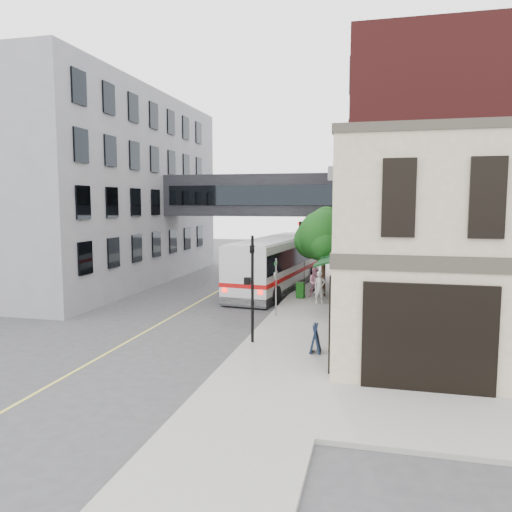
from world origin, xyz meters
The scene contains 17 objects.
ground centered at (0.00, 0.00, 0.00)m, with size 120.00×120.00×0.00m, color #38383A.
sidewalk_main centered at (2.00, 14.00, 0.07)m, with size 4.00×60.00×0.15m, color gray.
corner_building centered at (8.97, 2.00, 4.21)m, with size 10.19×8.12×8.45m.
brick_building centered at (9.98, 15.00, 6.99)m, with size 13.76×18.00×14.00m.
opposite_building centered at (-17.00, 16.00, 7.00)m, with size 14.00×24.00×14.00m, color slate.
skyway_bridge centered at (-3.00, 18.00, 6.50)m, with size 14.00×3.18×3.00m.
traffic_signal_near centered at (0.37, 2.00, 2.98)m, with size 0.44×0.22×4.60m.
traffic_signal_far centered at (0.26, 17.00, 3.34)m, with size 0.53×0.28×4.50m.
street_sign_pole centered at (0.39, 7.00, 1.93)m, with size 0.08×0.75×3.00m.
street_tree centered at (2.19, 13.22, 3.91)m, with size 3.80×3.20×5.60m.
lane_marking centered at (-5.00, 10.00, 0.01)m, with size 0.12×40.00×0.01m, color #D8CC4C.
bus centered at (-1.18, 15.31, 1.97)m, with size 4.34×13.31×3.52m.
pedestrian_a centered at (2.23, 10.82, 1.08)m, with size 0.68×0.45×1.87m, color silver.
pedestrian_b centered at (1.77, 12.56, 1.09)m, with size 0.91×0.71×1.87m, color pink.
pedestrian_c centered at (1.48, 14.67, 0.92)m, with size 1.00×0.57×1.54m, color black.
newspaper_box centered at (0.91, 12.10, 0.63)m, with size 0.48×0.42×0.95m, color #155713.
sandwich_board centered at (3.15, 1.18, 0.71)m, with size 0.41×0.63×1.13m, color #101B31.
Camera 1 is at (5.37, -17.88, 6.03)m, focal length 35.00 mm.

